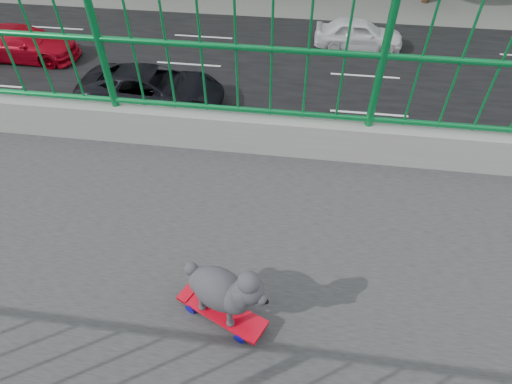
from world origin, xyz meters
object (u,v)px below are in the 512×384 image
object	(u,v)px
car_3	(24,43)
car_2	(152,89)
car_1	(5,129)
car_0	(444,245)
poodle	(223,289)
car_4	(359,34)
skateboard	(222,311)

from	to	relation	value
car_3	car_2	bearing A→B (deg)	-114.02
car_1	car_3	size ratio (longest dim) A/B	0.91
car_1	car_0	bearing A→B (deg)	77.14
poodle	car_3	world-z (taller)	poodle
car_1	car_3	world-z (taller)	car_1
car_3	car_4	xyz separation A→B (m)	(-3.20, 15.35, -0.01)
skateboard	car_0	world-z (taller)	skateboard
car_2	car_3	world-z (taller)	car_2
car_3	car_4	size ratio (longest dim) A/B	1.19
skateboard	car_1	size ratio (longest dim) A/B	0.12
skateboard	car_2	world-z (taller)	skateboard
poodle	car_2	world-z (taller)	poodle
car_2	car_4	size ratio (longest dim) A/B	1.34
car_1	car_3	distance (m)	7.06
poodle	car_3	bearing A→B (deg)	-116.60
car_4	car_2	bearing A→B (deg)	128.08
poodle	car_3	xyz separation A→B (m)	(-15.77, -12.81, -6.58)
car_2	car_3	distance (m)	7.86
car_3	car_4	bearing A→B (deg)	-78.22
skateboard	car_1	bearing A→B (deg)	-109.32
poodle	car_3	distance (m)	21.35
car_2	car_1	bearing A→B (deg)	127.24
car_0	car_4	size ratio (longest dim) A/B	1.07
car_0	car_4	world-z (taller)	car_0
poodle	car_1	distance (m)	15.08
skateboard	car_4	bearing A→B (deg)	-163.39
car_1	car_2	xyz separation A→B (m)	(-3.20, 4.21, 0.03)
poodle	car_4	distance (m)	20.24
car_1	car_2	size ratio (longest dim) A/B	0.81
poodle	car_0	distance (m)	9.91
skateboard	car_4	distance (m)	20.15
skateboard	poodle	world-z (taller)	poodle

